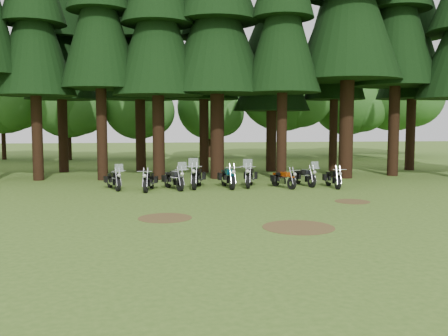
{
  "coord_description": "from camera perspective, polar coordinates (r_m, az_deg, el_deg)",
  "views": [
    {
      "loc": [
        -3.14,
        -18.48,
        3.18
      ],
      "look_at": [
        -0.12,
        5.0,
        1.0
      ],
      "focal_mm": 40.0,
      "sensor_mm": 36.0,
      "label": 1
    }
  ],
  "objects": [
    {
      "name": "pine_front_4",
      "position": [
        28.65,
        -7.67,
        18.53
      ],
      "size": [
        4.95,
        4.95,
        16.33
      ],
      "color": "black",
      "rests_on": "ground"
    },
    {
      "name": "decid_6",
      "position": [
        48.96,
        14.36,
        7.47
      ],
      "size": [
        7.06,
        6.86,
        8.82
      ],
      "color": "black",
      "rests_on": "ground"
    },
    {
      "name": "decid_2",
      "position": [
        43.9,
        -17.04,
        7.35
      ],
      "size": [
        6.72,
        6.53,
        8.4
      ],
      "color": "black",
      "rests_on": "ground"
    },
    {
      "name": "pine_back_3",
      "position": [
        32.21,
        -2.35,
        16.94
      ],
      "size": [
        4.35,
        4.35,
        16.2
      ],
      "color": "black",
      "rests_on": "ground"
    },
    {
      "name": "motorcycle_3",
      "position": [
        24.24,
        -3.14,
        -1.07
      ],
      "size": [
        0.79,
        2.43,
        1.53
      ],
      "rotation": [
        0.0,
        0.0,
        -0.21
      ],
      "color": "black",
      "rests_on": "ground"
    },
    {
      "name": "decid_3",
      "position": [
        43.66,
        -9.47,
        6.94
      ],
      "size": [
        6.12,
        5.95,
        7.65
      ],
      "color": "black",
      "rests_on": "ground"
    },
    {
      "name": "decid_7",
      "position": [
        50.72,
        19.36,
        8.41
      ],
      "size": [
        8.44,
        8.2,
        10.55
      ],
      "color": "black",
      "rests_on": "ground"
    },
    {
      "name": "motorcycle_1",
      "position": [
        23.46,
        -8.6,
        -1.52
      ],
      "size": [
        0.47,
        2.08,
        0.85
      ],
      "rotation": [
        0.0,
        0.0,
        -0.16
      ],
      "color": "black",
      "rests_on": "ground"
    },
    {
      "name": "decid_4",
      "position": [
        45.06,
        -1.33,
        6.78
      ],
      "size": [
        5.93,
        5.76,
        7.41
      ],
      "color": "black",
      "rests_on": "ground"
    },
    {
      "name": "motorcycle_4",
      "position": [
        24.19,
        0.45,
        -1.16
      ],
      "size": [
        0.42,
        2.29,
        0.93
      ],
      "rotation": [
        0.0,
        0.0,
        0.1
      ],
      "color": "black",
      "rests_on": "ground"
    },
    {
      "name": "pine_back_2",
      "position": [
        33.55,
        -9.71,
        16.5
      ],
      "size": [
        4.85,
        4.85,
        16.3
      ],
      "color": "black",
      "rests_on": "ground"
    },
    {
      "name": "decid_1",
      "position": [
        46.14,
        -23.74,
        8.12
      ],
      "size": [
        7.91,
        7.69,
        9.88
      ],
      "color": "black",
      "rests_on": "ground"
    },
    {
      "name": "motorcycle_0",
      "position": [
        24.15,
        -12.49,
        -1.4
      ],
      "size": [
        0.94,
        2.0,
        1.29
      ],
      "rotation": [
        0.0,
        0.0,
        0.35
      ],
      "color": "black",
      "rests_on": "ground"
    },
    {
      "name": "motorcycle_2",
      "position": [
        23.71,
        -5.75,
        -1.35
      ],
      "size": [
        1.02,
        2.15,
        1.38
      ],
      "rotation": [
        0.0,
        0.0,
        0.36
      ],
      "color": "black",
      "rests_on": "ground"
    },
    {
      "name": "pine_back_4",
      "position": [
        32.92,
        5.52,
        14.1
      ],
      "size": [
        4.94,
        4.94,
        13.78
      ],
      "color": "black",
      "rests_on": "ground"
    },
    {
      "name": "decid_5",
      "position": [
        45.75,
        7.25,
        9.05
      ],
      "size": [
        8.45,
        8.21,
        10.56
      ],
      "color": "black",
      "rests_on": "ground"
    },
    {
      "name": "motorcycle_8",
      "position": [
        24.87,
        12.35,
        -1.23
      ],
      "size": [
        0.29,
        2.04,
        0.83
      ],
      "rotation": [
        0.0,
        0.0,
        -0.02
      ],
      "color": "black",
      "rests_on": "ground"
    },
    {
      "name": "pine_back_1",
      "position": [
        34.02,
        -18.28,
        16.07
      ],
      "size": [
        4.52,
        4.52,
        16.22
      ],
      "color": "black",
      "rests_on": "ground"
    },
    {
      "name": "motorcycle_6",
      "position": [
        24.34,
        6.8,
        -1.32
      ],
      "size": [
        0.8,
        1.87,
        0.79
      ],
      "rotation": [
        0.0,
        0.0,
        0.36
      ],
      "color": "black",
      "rests_on": "ground"
    },
    {
      "name": "ground",
      "position": [
        19.01,
        2.29,
        -4.37
      ],
      "size": [
        120.0,
        120.0,
        0.0
      ],
      "primitive_type": "plane",
      "color": "#3C5F1D",
      "rests_on": "ground"
    },
    {
      "name": "motorcycle_5",
      "position": [
        24.67,
        2.95,
        -1.02
      ],
      "size": [
        0.88,
        2.29,
        1.45
      ],
      "rotation": [
        0.0,
        0.0,
        -0.27
      ],
      "color": "black",
      "rests_on": "ground"
    },
    {
      "name": "motorcycle_7",
      "position": [
        25.25,
        9.17,
        -1.05
      ],
      "size": [
        0.75,
        2.05,
        1.29
      ],
      "rotation": [
        0.0,
        0.0,
        0.25
      ],
      "color": "black",
      "rests_on": "ground"
    },
    {
      "name": "pine_back_5",
      "position": [
        33.93,
        12.63,
        16.35
      ],
      "size": [
        3.94,
        3.94,
        16.33
      ],
      "color": "black",
      "rests_on": "ground"
    },
    {
      "name": "dirt_patch_2",
      "position": [
        15.39,
        8.5,
        -6.71
      ],
      "size": [
        2.2,
        2.2,
        0.01
      ],
      "primitive_type": "cylinder",
      "color": "#4C3D1E",
      "rests_on": "ground"
    },
    {
      "name": "dirt_patch_1",
      "position": [
        20.7,
        14.45,
        -3.73
      ],
      "size": [
        1.4,
        1.4,
        0.01
      ],
      "primitive_type": "cylinder",
      "color": "#4C3D1E",
      "rests_on": "ground"
    },
    {
      "name": "pine_back_6",
      "position": [
        35.99,
        20.93,
        15.73
      ],
      "size": [
        4.59,
        4.59,
        16.58
      ],
      "color": "black",
      "rests_on": "ground"
    },
    {
      "name": "dirt_patch_0",
      "position": [
        16.78,
        -6.75,
        -5.68
      ],
      "size": [
        1.8,
        1.8,
        0.01
      ],
      "primitive_type": "cylinder",
      "color": "#4C3D1E",
      "rests_on": "ground"
    }
  ]
}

